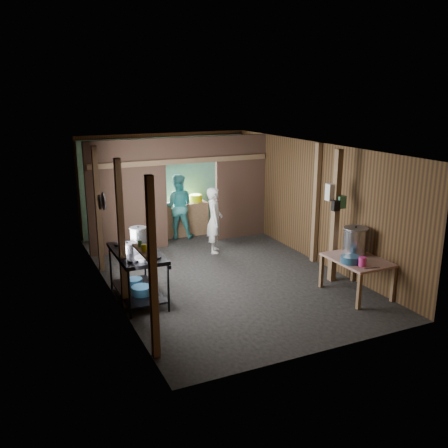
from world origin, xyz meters
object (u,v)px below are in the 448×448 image
stock_pot (355,241)px  cook (215,220)px  gas_range (138,276)px  stove_pot_large (138,236)px  yellow_tub (196,198)px  prep_table (356,276)px  pink_bucket (362,262)px

stock_pot → cook: bearing=115.7°
gas_range → stock_pot: 4.04m
stove_pot_large → yellow_tub: (2.36, 3.06, -0.11)m
prep_table → stove_pot_large: size_ratio=3.67×
prep_table → gas_range: bearing=158.7°
stock_pot → cook: (-1.49, 3.11, -0.17)m
stock_pot → gas_range: bearing=162.7°
pink_bucket → cook: bearing=107.8°
yellow_tub → cook: cook is taller
gas_range → stove_pot_large: bearing=70.7°
pink_bucket → yellow_tub: bearing=100.6°
yellow_tub → stock_pot: bearing=-74.6°
pink_bucket → yellow_tub: 5.42m
yellow_tub → cook: bearing=-96.5°
prep_table → yellow_tub: (-1.18, 4.99, 0.60)m
prep_table → stove_pot_large: 4.10m
stove_pot_large → stock_pot: (3.66, -1.68, -0.12)m
gas_range → stock_pot: bearing=-17.3°
gas_range → pink_bucket: size_ratio=9.55×
stove_pot_large → stock_pot: size_ratio=0.60×
pink_bucket → cook: size_ratio=0.11×
prep_table → yellow_tub: bearing=103.3°
gas_range → pink_bucket: (3.53, -1.78, 0.31)m
gas_range → prep_table: size_ratio=1.32×
gas_range → cook: 3.04m
stock_pot → pink_bucket: 0.68m
prep_table → stock_pot: 0.65m
stock_pot → yellow_tub: bearing=105.4°
stock_pot → pink_bucket: stock_pot is taller
gas_range → prep_table: 3.98m
yellow_tub → cook: (-0.19, -1.64, -0.18)m
stove_pot_large → pink_bucket: 4.06m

